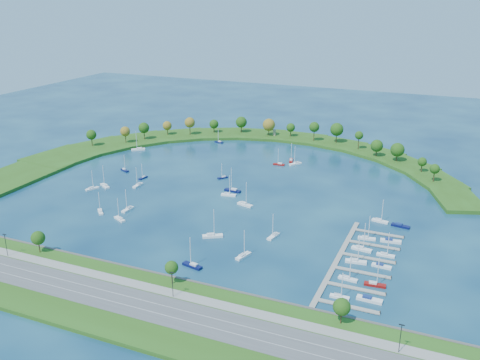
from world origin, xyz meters
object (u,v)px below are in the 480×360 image
at_px(moored_boat_15, 273,236).
at_px(moored_boat_16, 105,185).
at_px(moored_boat_9, 92,188).
at_px(docked_boat_8, 367,238).
at_px(dock_system, 355,263).
at_px(docked_boat_9, 390,241).
at_px(moored_boat_7, 219,142).
at_px(docked_boat_6, 362,248).
at_px(moored_boat_11, 291,160).
at_px(docked_boat_4, 356,261).
at_px(moored_boat_6, 100,211).
at_px(docked_boat_7, 386,254).
at_px(moored_boat_4, 120,218).
at_px(moored_boat_12, 125,170).
at_px(moored_boat_3, 212,235).
at_px(docked_boat_0, 340,296).
at_px(docked_boat_1, 369,299).
at_px(moored_boat_10, 243,255).
at_px(docked_boat_2, 348,278).
at_px(docked_boat_10, 380,220).
at_px(harbor_tower, 274,133).
at_px(moored_boat_2, 138,149).
at_px(moored_boat_5, 279,164).
at_px(moored_boat_1, 245,204).
at_px(moored_boat_19, 228,194).
at_px(moored_boat_17, 192,265).
at_px(docked_boat_5, 381,266).
at_px(moored_boat_13, 143,177).
at_px(moored_boat_18, 223,177).
at_px(moored_boat_0, 295,163).
at_px(moored_boat_14, 128,209).
at_px(moored_boat_20, 138,185).
at_px(docked_boat_3, 375,284).

bearing_deg(moored_boat_15, moored_boat_16, -91.87).
distance_m(moored_boat_9, docked_boat_8, 156.15).
distance_m(dock_system, docked_boat_9, 28.44).
relative_size(moored_boat_7, docked_boat_6, 0.76).
xyz_separation_m(moored_boat_11, docked_boat_4, (68.37, -122.82, 0.02)).
distance_m(moored_boat_6, docked_boat_7, 141.72).
height_order(moored_boat_4, moored_boat_12, moored_boat_4).
height_order(moored_boat_3, moored_boat_12, moored_boat_3).
distance_m(docked_boat_0, docked_boat_1, 10.70).
distance_m(moored_boat_7, moored_boat_10, 181.41).
xyz_separation_m(docked_boat_2, docked_boat_10, (2.39, 61.20, 0.02)).
bearing_deg(docked_boat_4, moored_boat_3, 173.20).
height_order(harbor_tower, moored_boat_12, moored_boat_12).
xyz_separation_m(moored_boat_2, docked_boat_0, (176.39, -133.81, -0.11)).
height_order(moored_boat_5, docked_boat_9, moored_boat_5).
xyz_separation_m(moored_boat_4, docked_boat_0, (116.32, -26.82, -0.02)).
bearing_deg(docked_boat_8, moored_boat_11, 116.54).
distance_m(moored_boat_1, moored_boat_9, 90.38).
bearing_deg(moored_boat_19, dock_system, -41.71).
height_order(moored_boat_17, docked_boat_2, moored_boat_17).
height_order(moored_boat_4, docked_boat_2, moored_boat_4).
distance_m(moored_boat_2, docked_boat_5, 213.90).
height_order(moored_boat_13, docked_boat_7, docked_boat_7).
bearing_deg(dock_system, moored_boat_7, 132.05).
relative_size(moored_boat_15, moored_boat_18, 1.26).
bearing_deg(moored_boat_17, moored_boat_0, -76.96).
bearing_deg(moored_boat_7, moored_boat_10, 123.92).
distance_m(moored_boat_4, moored_boat_14, 12.45).
xyz_separation_m(moored_boat_7, moored_boat_13, (-7.75, -90.55, -0.01)).
xyz_separation_m(docked_boat_0, docked_boat_9, (10.43, 54.64, -0.18)).
height_order(moored_boat_6, docked_boat_4, docked_boat_4).
relative_size(docked_boat_7, docked_boat_10, 0.94).
height_order(moored_boat_9, moored_boat_17, moored_boat_17).
bearing_deg(harbor_tower, moored_boat_6, -100.57).
xyz_separation_m(docked_boat_6, docked_boat_8, (0.02, 11.67, -0.04)).
relative_size(moored_boat_6, docked_boat_6, 0.84).
xyz_separation_m(moored_boat_7, docked_boat_10, (134.50, -99.11, 0.05)).
relative_size(moored_boat_20, docked_boat_5, 1.43).
xyz_separation_m(dock_system, moored_boat_3, (-65.43, -0.70, 0.61)).
bearing_deg(docked_boat_8, moored_boat_18, 144.32).
distance_m(moored_boat_20, docked_boat_2, 146.77).
relative_size(moored_boat_12, docked_boat_3, 0.87).
height_order(docked_boat_3, docked_boat_4, docked_boat_4).
bearing_deg(moored_boat_13, moored_boat_5, 140.61).
bearing_deg(docked_boat_5, docked_boat_9, 93.95).
distance_m(moored_boat_14, docked_boat_2, 122.26).
distance_m(moored_boat_9, moored_boat_17, 110.96).
bearing_deg(docked_boat_1, docked_boat_7, 91.60).
bearing_deg(moored_boat_14, moored_boat_7, -171.24).
bearing_deg(moored_boat_17, moored_boat_4, -14.41).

